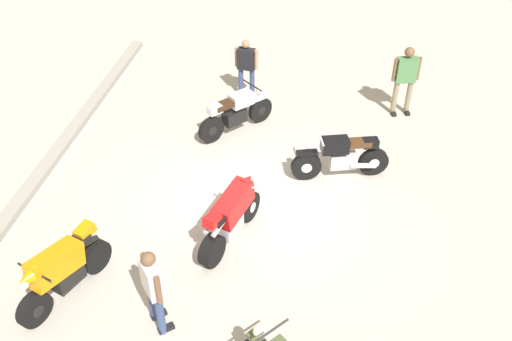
# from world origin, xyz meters

# --- Properties ---
(ground_plane) EXTENTS (40.00, 40.00, 0.00)m
(ground_plane) POSITION_xyz_m (0.00, 0.00, 0.00)
(ground_plane) COLOR #B7B2A8
(curb_edge) EXTENTS (14.00, 0.30, 0.15)m
(curb_edge) POSITION_xyz_m (0.00, 4.60, 0.07)
(curb_edge) COLOR #9C978F
(curb_edge) RESTS_ON ground
(motorcycle_black_cruiser) EXTENTS (0.79, 2.05, 1.09)m
(motorcycle_black_cruiser) POSITION_xyz_m (1.26, -1.73, 0.52)
(motorcycle_black_cruiser) COLOR black
(motorcycle_black_cruiser) RESTS_ON ground
(motorcycle_orange_sportbike) EXTENTS (1.88, 0.98, 1.14)m
(motorcycle_orange_sportbike) POSITION_xyz_m (-2.66, 2.68, 0.59)
(motorcycle_orange_sportbike) COLOR black
(motorcycle_orange_sportbike) RESTS_ON ground
(motorcycle_red_sportbike) EXTENTS (1.90, 0.94, 1.14)m
(motorcycle_red_sportbike) POSITION_xyz_m (-0.96, 0.20, 0.59)
(motorcycle_red_sportbike) COLOR black
(motorcycle_red_sportbike) RESTS_ON ground
(motorcycle_silver_cruiser) EXTENTS (1.60, 1.52, 1.09)m
(motorcycle_silver_cruiser) POSITION_xyz_m (2.69, 0.77, 0.52)
(motorcycle_silver_cruiser) COLOR black
(motorcycle_silver_cruiser) RESTS_ON ground
(person_in_green_shirt) EXTENTS (0.41, 0.68, 1.77)m
(person_in_green_shirt) POSITION_xyz_m (4.12, -3.15, 1.03)
(person_in_green_shirt) COLOR gray
(person_in_green_shirt) RESTS_ON ground
(person_in_white_shirt) EXTENTS (0.55, 0.51, 1.60)m
(person_in_white_shirt) POSITION_xyz_m (-3.05, 1.00, 0.90)
(person_in_white_shirt) COLOR #384772
(person_in_white_shirt) RESTS_ON ground
(person_in_black_shirt) EXTENTS (0.37, 0.62, 1.57)m
(person_in_black_shirt) POSITION_xyz_m (4.42, 0.79, 0.88)
(person_in_black_shirt) COLOR #384772
(person_in_black_shirt) RESTS_ON ground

